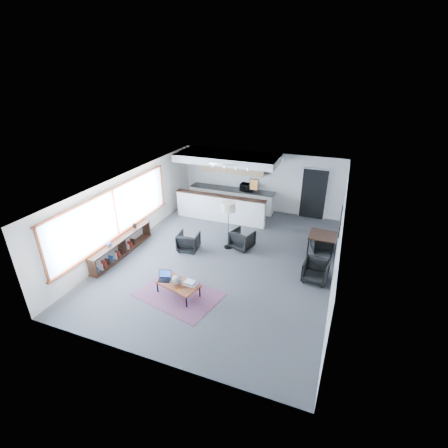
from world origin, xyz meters
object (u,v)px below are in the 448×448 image
(armchair_right, at_px, (242,238))
(dining_table, at_px, (323,236))
(book_stack, at_px, (190,283))
(microwave, at_px, (247,187))
(laptop, at_px, (165,277))
(floor_lamp, at_px, (228,209))
(coffee_table, at_px, (178,284))
(dining_chair_far, at_px, (322,243))
(dining_chair_near, at_px, (315,272))
(ceramic_pot, at_px, (177,280))
(armchair_left, at_px, (188,241))

(armchair_right, distance_m, dining_table, 2.72)
(book_stack, bearing_deg, armchair_right, 80.90)
(dining_table, height_order, microwave, microwave)
(armchair_right, bearing_deg, laptop, 84.16)
(floor_lamp, height_order, dining_table, floor_lamp)
(coffee_table, bearing_deg, dining_chair_far, 63.82)
(floor_lamp, distance_m, dining_chair_near, 3.47)
(laptop, xyz_separation_m, dining_chair_far, (3.93, 3.91, -0.17))
(book_stack, height_order, dining_chair_far, dining_chair_far)
(floor_lamp, relative_size, dining_chair_far, 2.94)
(book_stack, relative_size, floor_lamp, 0.20)
(coffee_table, xyz_separation_m, dining_chair_near, (3.49, 2.05, -0.05))
(coffee_table, height_order, floor_lamp, floor_lamp)
(coffee_table, distance_m, book_stack, 0.36)
(coffee_table, height_order, dining_chair_near, dining_chair_near)
(book_stack, distance_m, armchair_right, 3.15)
(floor_lamp, height_order, dining_chair_far, floor_lamp)
(laptop, bearing_deg, dining_chair_far, 28.66)
(armchair_right, bearing_deg, ceramic_pot, 91.91)
(dining_table, distance_m, dining_chair_near, 1.72)
(coffee_table, height_order, microwave, microwave)
(laptop, bearing_deg, floor_lamp, 58.35)
(coffee_table, xyz_separation_m, dining_chair_far, (3.49, 3.96, -0.07))
(armchair_left, bearing_deg, coffee_table, 102.89)
(armchair_right, relative_size, dining_chair_far, 1.23)
(laptop, relative_size, floor_lamp, 0.24)
(coffee_table, bearing_deg, floor_lamp, 98.05)
(armchair_left, distance_m, dining_chair_far, 4.63)
(dining_chair_near, bearing_deg, coffee_table, -144.93)
(dining_chair_far, bearing_deg, dining_table, 71.81)
(laptop, xyz_separation_m, ceramic_pot, (0.45, -0.10, 0.07))
(floor_lamp, bearing_deg, ceramic_pot, -96.94)
(dining_chair_near, bearing_deg, dining_chair_far, 94.64)
(ceramic_pot, xyz_separation_m, armchair_right, (0.84, 3.23, -0.17))
(dining_table, height_order, dining_chair_near, dining_table)
(dining_chair_near, bearing_deg, ceramic_pot, -144.42)
(armchair_left, height_order, floor_lamp, floor_lamp)
(dining_chair_near, distance_m, dining_chair_far, 1.92)
(book_stack, bearing_deg, dining_table, 49.23)
(coffee_table, distance_m, laptop, 0.46)
(laptop, bearing_deg, armchair_right, 51.53)
(book_stack, xyz_separation_m, dining_chair_far, (3.14, 3.88, -0.14))
(coffee_table, relative_size, dining_chair_near, 2.12)
(laptop, bearing_deg, coffee_table, -23.47)
(armchair_right, distance_m, dining_chair_near, 2.88)
(microwave, bearing_deg, coffee_table, -86.63)
(ceramic_pot, height_order, dining_chair_near, ceramic_pot)
(armchair_right, bearing_deg, microwave, -58.85)
(floor_lamp, xyz_separation_m, dining_chair_far, (3.11, 0.95, -1.21))
(armchair_left, height_order, dining_chair_near, armchair_left)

